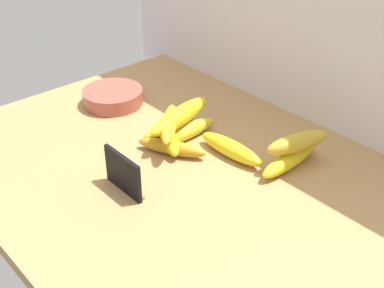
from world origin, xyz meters
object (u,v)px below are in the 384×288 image
Objects in this scene: banana_4 at (169,125)px; banana_8 at (298,142)px; banana_2 at (290,159)px; banana_1 at (172,147)px; fruit_bowl at (113,97)px; banana_5 at (231,149)px; chalkboard_sign at (123,175)px; banana_6 at (169,124)px; banana_0 at (169,136)px; banana_3 at (187,131)px; banana_7 at (180,116)px.

banana_8 is at bearing 20.69° from banana_4.
banana_1 is at bearing -142.65° from banana_2.
banana_1 is (28.82, -4.01, -0.30)cm from fruit_bowl.
fruit_bowl is at bearing -175.07° from banana_4.
chalkboard_sign is at bearing -101.88° from banana_5.
banana_6 is 1.13× the size of banana_8.
banana_0 is 4.71cm from banana_3.
banana_5 is at bearing -149.61° from banana_2.
banana_6 is at bearing -24.30° from banana_0.
banana_4 is 0.92× the size of banana_6.
banana_2 is 1.06× the size of banana_6.
banana_0 is at bearing -90.30° from banana_7.
banana_3 is at bearing 112.37° from banana_1.
banana_0 is 14.91cm from banana_5.
banana_3 reaches higher than banana_1.
banana_4 is 17.79cm from banana_5.
banana_3 is (-2.86, 6.96, 0.18)cm from banana_1.
chalkboard_sign reaches higher than banana_1.
banana_3 is 0.94× the size of banana_6.
banana_1 is 0.88× the size of banana_2.
banana_1 is (3.95, -2.38, -0.35)cm from banana_0.
banana_0 is at bearing -3.75° from fruit_bowl.
banana_3 is 4.28cm from banana_7.
banana_6 is (0.93, -0.42, 3.68)cm from banana_0.
banana_4 is 5.93cm from banana_7.
banana_8 is at bearing 33.35° from banana_5.
banana_3 is at bearing 107.26° from chalkboard_sign.
banana_8 reaches higher than banana_5.
banana_4 is 31.53cm from banana_8.
banana_8 is at bearing 62.27° from banana_2.
fruit_bowl is 50.64cm from banana_2.
fruit_bowl is 0.91× the size of banana_6.
banana_1 is 0.99× the size of banana_3.
banana_8 is (23.97, 9.88, 4.04)cm from banana_3.
banana_7 reaches higher than banana_5.
chalkboard_sign is 16.32cm from banana_1.
banana_4 is at bearing -161.03° from banana_2.
banana_1 is 8.20cm from banana_7.
banana_2 is 1.13× the size of banana_3.
fruit_bowl is 0.91× the size of banana_5.
banana_6 is (-0.16, -5.00, 3.84)cm from banana_3.
banana_7 is at bearing -166.29° from banana_5.
chalkboard_sign reaches higher than banana_5.
banana_4 is 7.56cm from banana_6.
banana_5 is (-11.12, -6.52, 0.03)cm from banana_2.
banana_8 is at bearing 23.67° from banana_7.
banana_3 is (1.09, 4.58, -0.17)cm from banana_0.
banana_5 reaches higher than banana_3.
chalkboard_sign is 0.73× the size of banana_8.
banana_0 and banana_5 have the same top height.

